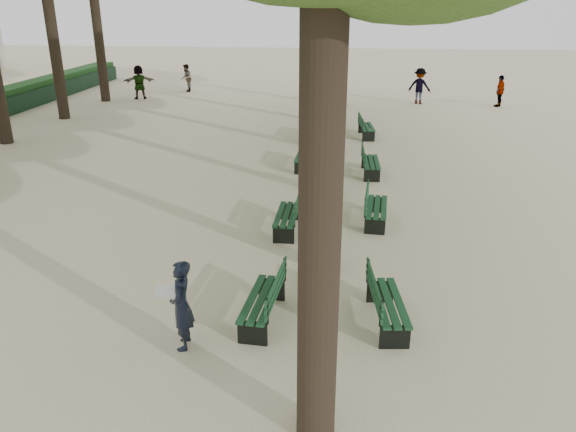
# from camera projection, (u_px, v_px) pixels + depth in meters

# --- Properties ---
(ground) EXTENTS (120.00, 120.00, 0.00)m
(ground) POSITION_uv_depth(u_px,v_px,m) (236.00, 342.00, 9.71)
(ground) COLOR beige
(ground) RESTS_ON ground
(bench_left_0) EXTENTS (0.71, 1.84, 0.92)m
(bench_left_0) POSITION_uv_depth(u_px,v_px,m) (262.00, 307.00, 10.26)
(bench_left_0) COLOR black
(bench_left_0) RESTS_ON ground
(bench_left_1) EXTENTS (0.59, 1.81, 0.92)m
(bench_left_1) POSITION_uv_depth(u_px,v_px,m) (287.00, 221.00, 14.22)
(bench_left_1) COLOR black
(bench_left_1) RESTS_ON ground
(bench_left_2) EXTENTS (0.62, 1.82, 0.92)m
(bench_left_2) POSITION_uv_depth(u_px,v_px,m) (304.00, 160.00, 19.49)
(bench_left_2) COLOR black
(bench_left_2) RESTS_ON ground
(bench_left_3) EXTENTS (0.76, 1.85, 0.92)m
(bench_left_3) POSITION_uv_depth(u_px,v_px,m) (312.00, 132.00, 23.57)
(bench_left_3) COLOR black
(bench_left_3) RESTS_ON ground
(bench_right_0) EXTENTS (0.77, 1.85, 0.92)m
(bench_right_0) POSITION_uv_depth(u_px,v_px,m) (387.00, 311.00, 10.16)
(bench_right_0) COLOR black
(bench_right_0) RESTS_ON ground
(bench_right_1) EXTENTS (0.70, 1.84, 0.92)m
(bench_right_1) POSITION_uv_depth(u_px,v_px,m) (376.00, 213.00, 14.73)
(bench_right_1) COLOR black
(bench_right_1) RESTS_ON ground
(bench_right_2) EXTENTS (0.62, 1.82, 0.92)m
(bench_right_2) POSITION_uv_depth(u_px,v_px,m) (371.00, 167.00, 18.73)
(bench_right_2) COLOR black
(bench_right_2) RESTS_ON ground
(bench_right_3) EXTENTS (0.73, 1.84, 0.92)m
(bench_right_3) POSITION_uv_depth(u_px,v_px,m) (366.00, 131.00, 23.78)
(bench_right_3) COLOR black
(bench_right_3) RESTS_ON ground
(man_with_map) EXTENTS (0.64, 0.68, 1.59)m
(man_with_map) POSITION_uv_depth(u_px,v_px,m) (182.00, 305.00, 9.31)
(man_with_map) COLOR black
(man_with_map) RESTS_ON ground
(pedestrian_c) EXTENTS (0.84, 1.00, 1.68)m
(pedestrian_c) POSITION_uv_depth(u_px,v_px,m) (500.00, 91.00, 30.17)
(pedestrian_c) COLOR #262628
(pedestrian_c) RESTS_ON ground
(pedestrian_b) EXTENTS (1.30, 0.79, 1.93)m
(pedestrian_b) POSITION_uv_depth(u_px,v_px,m) (420.00, 86.00, 31.02)
(pedestrian_b) COLOR #262628
(pedestrian_b) RESTS_ON ground
(pedestrian_a) EXTENTS (0.51, 0.87, 1.68)m
(pedestrian_a) POSITION_uv_depth(u_px,v_px,m) (186.00, 78.00, 35.00)
(pedestrian_a) COLOR #262628
(pedestrian_a) RESTS_ON ground
(pedestrian_e) EXTENTS (1.79, 1.06, 1.92)m
(pedestrian_e) POSITION_uv_depth(u_px,v_px,m) (139.00, 82.00, 32.50)
(pedestrian_e) COLOR #262628
(pedestrian_e) RESTS_ON ground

